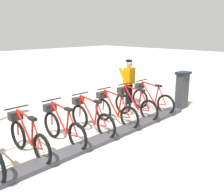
{
  "coord_description": "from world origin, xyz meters",
  "views": [
    {
      "loc": [
        -4.25,
        3.47,
        2.64
      ],
      "look_at": [
        0.5,
        -1.38,
        0.9
      ],
      "focal_mm": 41.02,
      "sensor_mm": 36.0,
      "label": 1
    }
  ],
  "objects": [
    {
      "name": "ground_plane",
      "position": [
        0.0,
        0.0,
        0.0
      ],
      "size": [
        60.0,
        60.0,
        0.0
      ],
      "primitive_type": "plane",
      "color": "beige"
    },
    {
      "name": "dock_rail_base",
      "position": [
        0.0,
        0.0,
        0.05
      ],
      "size": [
        0.44,
        7.94,
        0.1
      ],
      "primitive_type": "cube",
      "color": "#47474C",
      "rests_on": "ground"
    },
    {
      "name": "payment_kiosk",
      "position": [
        0.05,
        -4.4,
        0.67
      ],
      "size": [
        0.36,
        0.52,
        1.28
      ],
      "color": "#38383D",
      "rests_on": "ground"
    },
    {
      "name": "bike_docked_0",
      "position": [
        0.63,
        -3.37,
        0.43
      ],
      "size": [
        1.72,
        0.54,
        1.02
      ],
      "color": "black",
      "rests_on": "ground"
    },
    {
      "name": "bike_docked_1",
      "position": [
        0.63,
        -2.48,
        0.43
      ],
      "size": [
        1.72,
        0.54,
        1.02
      ],
      "color": "black",
      "rests_on": "ground"
    },
    {
      "name": "bike_docked_2",
      "position": [
        0.63,
        -1.58,
        0.43
      ],
      "size": [
        1.72,
        0.54,
        1.02
      ],
      "color": "black",
      "rests_on": "ground"
    },
    {
      "name": "bike_docked_3",
      "position": [
        0.63,
        -0.69,
        0.43
      ],
      "size": [
        1.72,
        0.54,
        1.02
      ],
      "color": "black",
      "rests_on": "ground"
    },
    {
      "name": "bike_docked_4",
      "position": [
        0.63,
        0.2,
        0.43
      ],
      "size": [
        1.72,
        0.54,
        1.02
      ],
      "color": "black",
      "rests_on": "ground"
    },
    {
      "name": "bike_docked_5",
      "position": [
        0.63,
        1.09,
        0.43
      ],
      "size": [
        1.72,
        0.54,
        1.02
      ],
      "color": "black",
      "rests_on": "ground"
    },
    {
      "name": "worker_near_rack",
      "position": [
        1.52,
        -3.28,
        0.91
      ],
      "size": [
        0.49,
        0.67,
        1.66
      ],
      "color": "white",
      "rests_on": "ground"
    }
  ]
}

